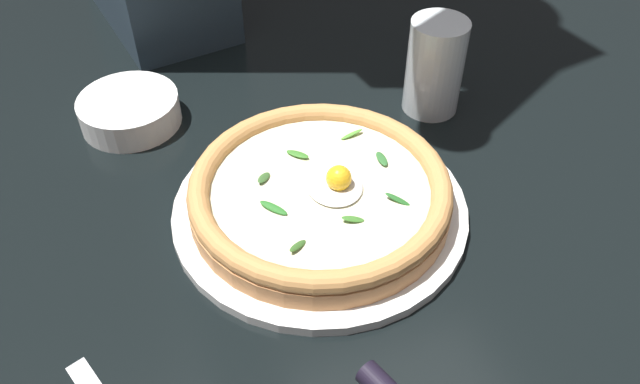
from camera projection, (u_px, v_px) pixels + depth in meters
ground_plane at (364, 235)px, 0.71m from camera, size 2.40×2.40×0.03m
pizza_plate at (320, 209)px, 0.71m from camera, size 0.33×0.33×0.01m
pizza at (320, 192)px, 0.69m from camera, size 0.29×0.29×0.05m
side_bowl at (130, 111)px, 0.82m from camera, size 0.13×0.13×0.04m
drinking_glass at (434, 73)px, 0.82m from camera, size 0.07×0.07×0.13m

